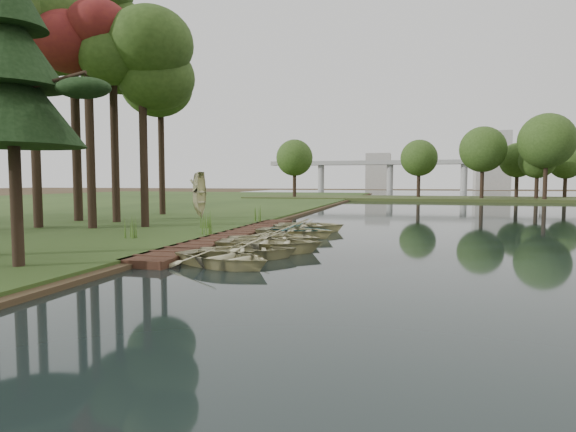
% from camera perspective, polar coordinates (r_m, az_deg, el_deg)
% --- Properties ---
extents(ground, '(300.00, 300.00, 0.00)m').
position_cam_1_polar(ground, '(21.86, -2.52, -2.94)').
color(ground, '#3D2F1D').
extents(boardwalk, '(1.60, 16.00, 0.30)m').
position_cam_1_polar(boardwalk, '(22.36, -6.45, -2.42)').
color(boardwalk, '#3A2116').
rests_on(boardwalk, ground).
extents(peninsula, '(50.00, 14.00, 0.45)m').
position_cam_1_polar(peninsula, '(70.80, 15.86, 1.99)').
color(peninsula, '#37441E').
rests_on(peninsula, ground).
extents(far_trees, '(45.60, 5.60, 8.80)m').
position_cam_1_polar(far_trees, '(70.86, 13.24, 7.06)').
color(far_trees, black).
rests_on(far_trees, peninsula).
extents(bridge, '(95.90, 4.00, 8.60)m').
position_cam_1_polar(bridge, '(140.93, 17.04, 5.75)').
color(bridge, '#A5A5A0').
rests_on(bridge, ground).
extents(building_a, '(10.00, 8.00, 18.00)m').
position_cam_1_polar(building_a, '(162.59, 23.02, 6.04)').
color(building_a, '#A5A5A0').
rests_on(building_a, ground).
extents(building_b, '(8.00, 8.00, 12.00)m').
position_cam_1_polar(building_b, '(166.16, 10.66, 5.22)').
color(building_b, '#A5A5A0').
rests_on(building_b, ground).
extents(rowboat_0, '(4.09, 3.53, 0.71)m').
position_cam_1_polar(rowboat_0, '(15.06, -7.66, -4.64)').
color(rowboat_0, '#C1BC8C').
rests_on(rowboat_0, water).
extents(rowboat_1, '(3.95, 3.37, 0.69)m').
position_cam_1_polar(rowboat_1, '(16.54, -4.71, -3.86)').
color(rowboat_1, '#C1BC8C').
rests_on(rowboat_1, water).
extents(rowboat_2, '(4.25, 3.29, 0.81)m').
position_cam_1_polar(rowboat_2, '(17.93, -2.25, -3.03)').
color(rowboat_2, '#C1BC8C').
rests_on(rowboat_2, water).
extents(rowboat_3, '(4.00, 3.28, 0.72)m').
position_cam_1_polar(rowboat_3, '(19.62, -2.10, -2.54)').
color(rowboat_3, '#C1BC8C').
rests_on(rowboat_3, water).
extents(rowboat_4, '(3.60, 2.96, 0.65)m').
position_cam_1_polar(rowboat_4, '(20.53, -0.15, -2.35)').
color(rowboat_4, '#C1BC8C').
rests_on(rowboat_4, water).
extents(rowboat_5, '(3.80, 2.81, 0.76)m').
position_cam_1_polar(rowboat_5, '(22.47, 0.83, -1.64)').
color(rowboat_5, '#C1BC8C').
rests_on(rowboat_5, water).
extents(rowboat_6, '(3.45, 2.65, 0.66)m').
position_cam_1_polar(rowboat_6, '(23.45, 1.29, -1.52)').
color(rowboat_6, '#2B7079').
rests_on(rowboat_6, water).
extents(rowboat_7, '(4.46, 3.93, 0.77)m').
position_cam_1_polar(rowboat_7, '(24.89, 2.57, -1.07)').
color(rowboat_7, '#C1BC8C').
rests_on(rowboat_7, water).
extents(rowboat_8, '(3.68, 3.04, 0.66)m').
position_cam_1_polar(rowboat_8, '(26.39, 2.28, -0.89)').
color(rowboat_8, '#C1BC8C').
rests_on(rowboat_8, water).
extents(stored_rowboat, '(3.01, 2.16, 0.62)m').
position_cam_1_polar(stored_rowboat, '(31.70, -10.30, 0.31)').
color(stored_rowboat, '#C1BC8C').
rests_on(stored_rowboat, bank).
extents(tree_1, '(5.90, 5.90, 13.35)m').
position_cam_1_polar(tree_1, '(29.26, -28.21, 20.31)').
color(tree_1, black).
rests_on(tree_1, bank).
extents(tree_2, '(3.43, 3.43, 11.06)m').
position_cam_1_polar(tree_2, '(27.36, -22.71, 18.58)').
color(tree_2, black).
rests_on(tree_2, bank).
extents(tree_3, '(5.41, 5.41, 12.90)m').
position_cam_1_polar(tree_3, '(31.05, -20.14, 19.06)').
color(tree_3, black).
rests_on(tree_3, bank).
extents(tree_4, '(4.28, 4.28, 10.35)m').
position_cam_1_polar(tree_4, '(27.02, -16.94, 16.89)').
color(tree_4, black).
rests_on(tree_4, bank).
extents(tree_6, '(4.58, 4.58, 11.45)m').
position_cam_1_polar(tree_6, '(36.67, -14.91, 15.03)').
color(tree_6, black).
rests_on(tree_6, bank).
extents(pine_tree, '(3.80, 3.80, 8.47)m').
position_cam_1_polar(pine_tree, '(15.77, -29.99, 14.60)').
color(pine_tree, black).
rests_on(pine_tree, bank).
extents(reeds_0, '(0.60, 0.60, 0.88)m').
position_cam_1_polar(reeds_0, '(21.39, -17.94, -1.30)').
color(reeds_0, '#3F661E').
rests_on(reeds_0, bank).
extents(reeds_1, '(0.60, 0.60, 0.91)m').
position_cam_1_polar(reeds_1, '(22.00, -9.59, -0.98)').
color(reeds_1, '#3F661E').
rests_on(reeds_1, bank).
extents(reeds_2, '(0.60, 0.60, 0.89)m').
position_cam_1_polar(reeds_2, '(25.02, -9.67, -0.38)').
color(reeds_2, '#3F661E').
rests_on(reeds_2, bank).
extents(reeds_3, '(0.60, 0.60, 0.95)m').
position_cam_1_polar(reeds_3, '(28.79, -3.65, 0.32)').
color(reeds_3, '#3F661E').
rests_on(reeds_3, bank).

